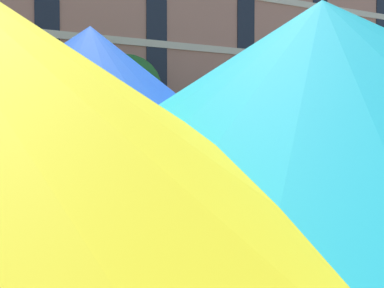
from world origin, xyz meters
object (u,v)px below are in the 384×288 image
object	(u,v)px
pickup_red	(13,157)
pickup_gray	(316,150)
street_tree_right	(300,106)
pickup_blue	(183,153)
street_tree_middle	(126,96)
patio_umbrella	(91,112)

from	to	relation	value
pickup_red	pickup_gray	world-z (taller)	same
street_tree_right	pickup_blue	bearing A→B (deg)	-159.54
pickup_red	pickup_blue	size ratio (longest dim) A/B	1.00
pickup_blue	street_tree_middle	distance (m)	4.22
pickup_red	patio_umbrella	xyz separation A→B (m)	(0.52, -12.70, 0.88)
street_tree_right	patio_umbrella	bearing A→B (deg)	-130.77
pickup_red	street_tree_right	bearing A→B (deg)	12.02
street_tree_middle	patio_umbrella	bearing A→B (deg)	-104.39
patio_umbrella	pickup_gray	bearing A→B (deg)	46.54
pickup_gray	street_tree_middle	bearing A→B (deg)	158.68
pickup_blue	street_tree_right	xyz separation A→B (m)	(8.02, 2.99, 2.24)
street_tree_middle	patio_umbrella	world-z (taller)	street_tree_middle
pickup_gray	patio_umbrella	distance (m)	17.52
pickup_blue	pickup_gray	distance (m)	6.52
pickup_red	patio_umbrella	world-z (taller)	patio_umbrella
pickup_red	patio_umbrella	size ratio (longest dim) A/B	1.49
street_tree_right	street_tree_middle	bearing A→B (deg)	179.26
street_tree_middle	street_tree_right	distance (m)	9.48
pickup_gray	patio_umbrella	world-z (taller)	patio_umbrella
pickup_red	pickup_gray	xyz separation A→B (m)	(12.56, 0.00, 0.00)
pickup_red	pickup_gray	size ratio (longest dim) A/B	1.00
street_tree_middle	street_tree_right	xyz separation A→B (m)	(9.47, -0.12, -0.21)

